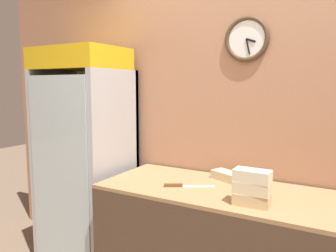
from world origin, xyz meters
name	(u,v)px	position (x,y,z in m)	size (l,w,h in m)	color
wall_back	(253,115)	(0.00, 1.31, 1.35)	(5.20, 0.09, 2.70)	#AD7A5B
beverage_cooler	(89,148)	(-1.37, 1.00, 1.03)	(0.72, 0.61, 1.89)	#B2B7BC
sandwich_stack_bottom	(251,199)	(0.17, 0.71, 0.91)	(0.21, 0.12, 0.07)	tan
sandwich_stack_middle	(252,188)	(0.17, 0.71, 0.99)	(0.21, 0.11, 0.07)	beige
sandwich_stack_top	(252,176)	(0.17, 0.71, 1.06)	(0.21, 0.11, 0.07)	beige
sandwich_flat_left	(226,176)	(-0.13, 1.13, 0.91)	(0.25, 0.19, 0.06)	beige
chefs_knife	(182,186)	(-0.34, 0.82, 0.89)	(0.32, 0.20, 0.02)	silver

